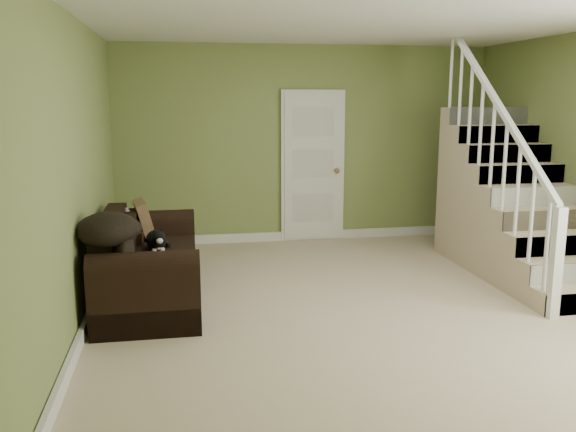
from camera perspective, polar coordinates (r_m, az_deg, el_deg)
name	(u,v)px	position (r m, az deg, el deg)	size (l,w,h in m)	color
floor	(363,305)	(5.84, 7.01, -8.25)	(5.00, 5.50, 0.01)	#CCB593
ceiling	(370,17)	(5.56, 7.67, 17.95)	(5.00, 5.50, 0.01)	white
wall_back	(305,144)	(8.21, 1.60, 6.71)	(5.00, 0.04, 2.60)	olive
wall_front	(542,234)	(3.07, 22.70, -1.57)	(5.00, 0.04, 2.60)	olive
wall_left	(77,174)	(5.37, -19.13, 3.77)	(0.04, 5.50, 2.60)	olive
baseboard_back	(305,235)	(8.36, 1.59, -1.81)	(5.00, 0.04, 0.12)	white
baseboard_left	(90,315)	(5.65, -18.02, -8.79)	(0.04, 5.50, 0.12)	white
door	(313,167)	(8.21, 2.34, 4.64)	(0.86, 0.12, 2.02)	white
staircase	(509,212)	(7.33, 19.95, 0.32)	(1.00, 2.51, 2.82)	#CCB593
sofa	(145,268)	(6.02, -13.20, -4.75)	(0.90, 2.08, 0.82)	black
side_table	(123,255)	(6.64, -15.19, -3.54)	(0.50, 0.50, 0.80)	black
cat	(156,240)	(6.13, -12.22, -2.22)	(0.29, 0.52, 0.25)	black
banana	(175,261)	(5.61, -10.49, -4.19)	(0.05, 0.17, 0.05)	gold
throw_pillow	(145,221)	(6.66, -13.24, -0.50)	(0.11, 0.44, 0.44)	#46301C
throw_blanket	(107,229)	(5.27, -16.54, -1.17)	(0.50, 0.65, 0.27)	black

